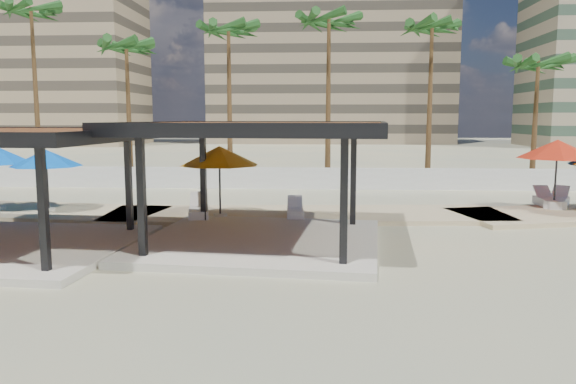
{
  "coord_description": "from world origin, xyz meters",
  "views": [
    {
      "loc": [
        2.57,
        -15.39,
        3.97
      ],
      "look_at": [
        1.44,
        4.06,
        1.4
      ],
      "focal_mm": 35.0,
      "sensor_mm": 36.0,
      "label": 1
    }
  ],
  "objects_px": {
    "pavilion_west": "(9,179)",
    "lounger_c": "(549,202)",
    "lounger_b": "(295,212)",
    "umbrella_c": "(557,149)",
    "pavilion_central": "(261,172)",
    "lounger_a": "(199,211)",
    "lounger_d": "(557,202)"
  },
  "relations": [
    {
      "from": "lounger_b",
      "to": "lounger_d",
      "type": "xyz_separation_m",
      "value": [
        11.22,
        3.16,
        0.02
      ]
    },
    {
      "from": "lounger_a",
      "to": "lounger_c",
      "type": "xyz_separation_m",
      "value": [
        14.59,
        3.4,
        -0.01
      ]
    },
    {
      "from": "pavilion_central",
      "to": "lounger_b",
      "type": "xyz_separation_m",
      "value": [
        0.88,
        4.17,
        -1.95
      ]
    },
    {
      "from": "pavilion_west",
      "to": "lounger_b",
      "type": "xyz_separation_m",
      "value": [
        8.26,
        5.48,
        -1.83
      ]
    },
    {
      "from": "lounger_c",
      "to": "pavilion_west",
      "type": "bearing_deg",
      "value": 114.58
    },
    {
      "from": "lounger_a",
      "to": "pavilion_central",
      "type": "bearing_deg",
      "value": -155.44
    },
    {
      "from": "lounger_c",
      "to": "umbrella_c",
      "type": "bearing_deg",
      "value": -177.19
    },
    {
      "from": "lounger_a",
      "to": "lounger_d",
      "type": "bearing_deg",
      "value": -88.65
    },
    {
      "from": "umbrella_c",
      "to": "pavilion_west",
      "type": "bearing_deg",
      "value": -156.99
    },
    {
      "from": "pavilion_west",
      "to": "lounger_c",
      "type": "xyz_separation_m",
      "value": [
        19.11,
        8.64,
        -1.81
      ]
    },
    {
      "from": "lounger_a",
      "to": "lounger_b",
      "type": "xyz_separation_m",
      "value": [
        3.74,
        0.24,
        -0.03
      ]
    },
    {
      "from": "lounger_b",
      "to": "lounger_d",
      "type": "height_order",
      "value": "lounger_d"
    },
    {
      "from": "lounger_c",
      "to": "lounger_b",
      "type": "bearing_deg",
      "value": 106.48
    },
    {
      "from": "pavilion_central",
      "to": "lounger_a",
      "type": "xyz_separation_m",
      "value": [
        -2.86,
        3.93,
        -1.92
      ]
    },
    {
      "from": "pavilion_west",
      "to": "lounger_c",
      "type": "height_order",
      "value": "pavilion_west"
    },
    {
      "from": "lounger_b",
      "to": "lounger_c",
      "type": "xyz_separation_m",
      "value": [
        10.86,
        3.16,
        0.02
      ]
    },
    {
      "from": "lounger_d",
      "to": "lounger_b",
      "type": "bearing_deg",
      "value": 136.95
    },
    {
      "from": "pavilion_central",
      "to": "lounger_b",
      "type": "relative_size",
      "value": 4.29
    },
    {
      "from": "lounger_b",
      "to": "umbrella_c",
      "type": "bearing_deg",
      "value": -79.88
    },
    {
      "from": "pavilion_west",
      "to": "lounger_a",
      "type": "xyz_separation_m",
      "value": [
        4.52,
        5.24,
        -1.8
      ]
    },
    {
      "from": "umbrella_c",
      "to": "pavilion_central",
      "type": "bearing_deg",
      "value": -149.89
    },
    {
      "from": "lounger_c",
      "to": "lounger_d",
      "type": "distance_m",
      "value": 0.36
    },
    {
      "from": "pavilion_west",
      "to": "lounger_a",
      "type": "relative_size",
      "value": 3.31
    },
    {
      "from": "pavilion_central",
      "to": "pavilion_west",
      "type": "relative_size",
      "value": 1.09
    },
    {
      "from": "pavilion_west",
      "to": "umbrella_c",
      "type": "relative_size",
      "value": 1.96
    },
    {
      "from": "pavilion_central",
      "to": "lounger_c",
      "type": "relative_size",
      "value": 3.92
    },
    {
      "from": "umbrella_c",
      "to": "lounger_d",
      "type": "xyz_separation_m",
      "value": [
        0.34,
        0.51,
        -2.3
      ]
    },
    {
      "from": "umbrella_c",
      "to": "lounger_d",
      "type": "distance_m",
      "value": 2.38
    },
    {
      "from": "pavilion_west",
      "to": "lounger_b",
      "type": "bearing_deg",
      "value": 37.35
    },
    {
      "from": "umbrella_c",
      "to": "lounger_d",
      "type": "bearing_deg",
      "value": 56.3
    },
    {
      "from": "pavilion_west",
      "to": "lounger_b",
      "type": "distance_m",
      "value": 10.08
    },
    {
      "from": "lounger_a",
      "to": "pavilion_west",
      "type": "bearing_deg",
      "value": 127.79
    }
  ]
}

